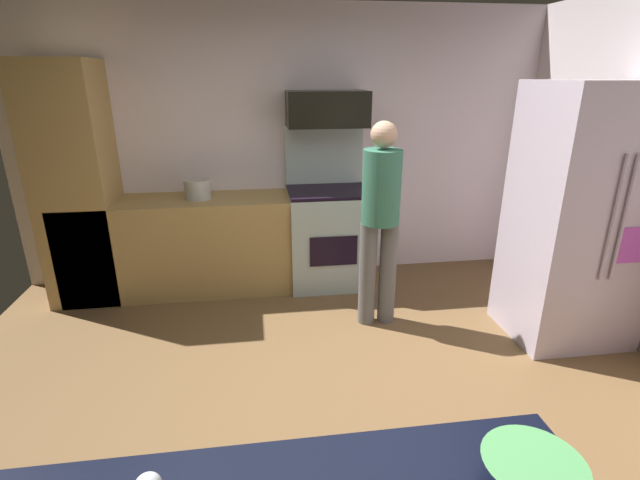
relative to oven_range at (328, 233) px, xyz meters
name	(u,v)px	position (x,y,z in m)	size (l,w,h in m)	color
ground_plane	(324,420)	(-0.33, -1.97, -0.53)	(5.20, 4.80, 0.02)	brown
wall_back	(289,147)	(-0.33, 0.37, 0.78)	(5.20, 0.12, 2.60)	silver
lower_cabinet_run	(200,245)	(-1.23, 0.01, -0.07)	(2.40, 0.60, 0.90)	#AD8A4D
cabinet_column	(77,186)	(-2.23, 0.01, 0.53)	(0.60, 0.60, 2.10)	#AD8A4D
oven_range	(328,233)	(0.00, 0.00, 0.00)	(0.76, 0.65, 1.52)	#B0C2BB
microwave	(327,109)	(0.00, 0.09, 1.16)	(0.74, 0.38, 0.32)	black
refrigerator	(579,217)	(1.70, -1.23, 0.46)	(0.84, 0.75, 1.94)	#C0B0C3
person_cook	(380,216)	(0.28, -0.85, 0.41)	(0.31, 0.30, 1.66)	slate
mixing_bowl_large	(532,472)	(0.05, -3.33, 0.42)	(0.28, 0.28, 0.08)	#529D58
stock_pot	(198,189)	(-1.21, 0.01, 0.47)	(0.24, 0.24, 0.18)	beige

